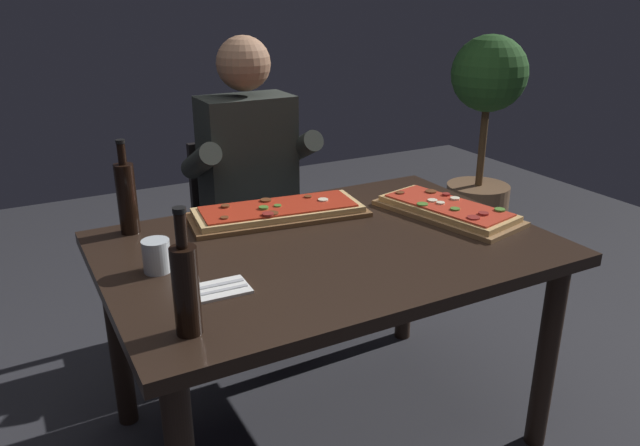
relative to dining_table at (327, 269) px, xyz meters
name	(u,v)px	position (x,y,z in m)	size (l,w,h in m)	color
ground_plane	(327,430)	(0.00, 0.00, -0.64)	(6.40, 6.40, 0.00)	#2D2D33
dining_table	(327,269)	(0.00, 0.00, 0.00)	(1.40, 0.96, 0.74)	black
pizza_rectangular_front	(278,212)	(-0.04, 0.29, 0.12)	(0.65, 0.32, 0.05)	brown
pizza_rectangular_left	(447,210)	(0.50, 0.02, 0.12)	(0.35, 0.56, 0.05)	olive
wine_bottle_dark	(127,196)	(-0.54, 0.39, 0.22)	(0.06, 0.06, 0.32)	black
oil_bottle_amber	(186,286)	(-0.55, -0.33, 0.22)	(0.06, 0.06, 0.31)	black
tumbler_near_camera	(157,258)	(-0.53, 0.05, 0.14)	(0.08, 0.08, 0.10)	silver
napkin_cutlery_set	(215,290)	(-0.43, -0.15, 0.10)	(0.18, 0.12, 0.01)	white
diner_chair	(244,228)	(0.05, 0.86, -0.16)	(0.44, 0.44, 0.87)	black
seated_diner	(252,180)	(0.05, 0.74, 0.10)	(0.53, 0.41, 1.33)	#23232D
potted_plant_corner	(484,128)	(1.72, 1.16, 0.07)	(0.45, 0.45, 1.26)	#846042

